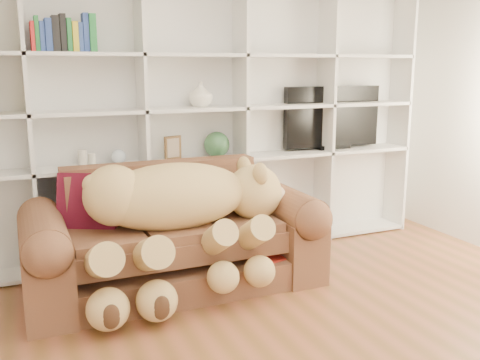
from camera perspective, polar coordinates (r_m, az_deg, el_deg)
name	(u,v)px	position (r m, az deg, el deg)	size (l,w,h in m)	color
wall_back	(186,102)	(4.81, -5.77, 8.32)	(5.00, 0.02, 2.70)	silver
bookshelf	(164,109)	(4.62, -8.10, 7.55)	(4.43, 0.35, 2.40)	silver
sofa	(174,242)	(4.13, -7.04, -6.62)	(2.18, 0.94, 0.92)	brown
teddy_bear	(179,211)	(3.87, -6.52, -3.32)	(1.65, 0.90, 0.96)	tan
throw_pillow	(89,203)	(4.06, -15.82, -2.35)	(0.43, 0.14, 0.43)	#510D22
gift_box	(267,270)	(4.20, 2.87, -9.58)	(0.28, 0.26, 0.23)	red
tv	(332,118)	(5.31, 9.78, 6.53)	(1.02, 0.18, 0.60)	black
picture_frame	(173,148)	(4.61, -7.18, 3.44)	(0.16, 0.03, 0.20)	#53381C
green_vase	(217,145)	(4.74, -2.50, 3.80)	(0.23, 0.23, 0.23)	#2E5934
figurine_tall	(82,158)	(4.47, -16.46, 2.23)	(0.07, 0.07, 0.14)	beige
figurine_short	(92,160)	(4.49, -15.52, 2.08)	(0.06, 0.06, 0.10)	beige
snow_globe	(119,156)	(4.52, -12.83, 2.46)	(0.12, 0.12, 0.12)	silver
shelf_vase	(201,94)	(4.65, -4.23, 9.10)	(0.21, 0.21, 0.21)	silver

